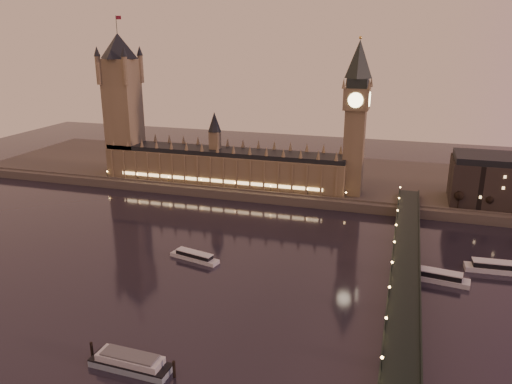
% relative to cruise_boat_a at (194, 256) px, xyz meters
% --- Properties ---
extents(ground, '(700.00, 700.00, 0.00)m').
position_rel_cruise_boat_a_xyz_m(ground, '(11.73, -3.40, -1.93)').
color(ground, black).
rests_on(ground, ground).
extents(far_embankment, '(560.00, 130.00, 6.00)m').
position_rel_cruise_boat_a_xyz_m(far_embankment, '(41.73, 161.60, 1.07)').
color(far_embankment, '#423D35').
rests_on(far_embankment, ground).
extents(palace_of_westminster, '(180.00, 26.62, 52.00)m').
position_rel_cruise_boat_a_xyz_m(palace_of_westminster, '(-28.39, 117.60, 19.78)').
color(palace_of_westminster, brown).
rests_on(palace_of_westminster, ground).
extents(victoria_tower, '(31.68, 31.68, 118.00)m').
position_rel_cruise_boat_a_xyz_m(victoria_tower, '(-108.27, 117.60, 63.86)').
color(victoria_tower, brown).
rests_on(victoria_tower, ground).
extents(big_ben, '(17.68, 17.68, 104.00)m').
position_rel_cruise_boat_a_xyz_m(big_ben, '(65.72, 117.59, 62.02)').
color(big_ben, brown).
rests_on(big_ben, ground).
extents(westminster_bridge, '(13.20, 260.00, 15.30)m').
position_rel_cruise_boat_a_xyz_m(westminster_bridge, '(103.34, -3.40, 3.59)').
color(westminster_bridge, black).
rests_on(westminster_bridge, ground).
extents(bare_tree_0, '(5.53, 5.53, 11.24)m').
position_rel_cruise_boat_a_xyz_m(bare_tree_0, '(135.01, 105.60, 12.45)').
color(bare_tree_0, black).
rests_on(bare_tree_0, ground).
extents(bare_tree_1, '(5.53, 5.53, 11.24)m').
position_rel_cruise_boat_a_xyz_m(bare_tree_1, '(151.35, 105.60, 12.45)').
color(bare_tree_1, black).
rests_on(bare_tree_1, ground).
extents(cruise_boat_a, '(27.99, 11.92, 4.38)m').
position_rel_cruise_boat_a_xyz_m(cruise_boat_a, '(0.00, 0.00, 0.00)').
color(cruise_boat_a, silver).
rests_on(cruise_boat_a, ground).
extents(cruise_boat_b, '(29.51, 10.95, 5.32)m').
position_rel_cruise_boat_a_xyz_m(cruise_boat_b, '(118.58, 11.96, 0.42)').
color(cruise_boat_b, silver).
rests_on(cruise_boat_b, ground).
extents(cruise_boat_c, '(27.68, 9.06, 5.46)m').
position_rel_cruise_boat_a_xyz_m(cruise_boat_c, '(145.57, 30.64, 0.48)').
color(cruise_boat_c, silver).
rests_on(cruise_boat_c, ground).
extents(moored_barge, '(33.88, 9.23, 6.21)m').
position_rel_cruise_boat_a_xyz_m(moored_barge, '(14.56, -87.51, 0.69)').
color(moored_barge, '#859BA9').
rests_on(moored_barge, ground).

